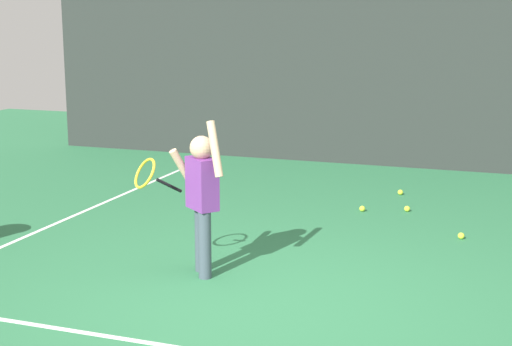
{
  "coord_description": "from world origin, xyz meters",
  "views": [
    {
      "loc": [
        1.8,
        -5.16,
        2.17
      ],
      "look_at": [
        -0.36,
        0.87,
        0.85
      ],
      "focal_mm": 53.09,
      "sensor_mm": 36.0,
      "label": 1
    }
  ],
  "objects_px": {
    "tennis_player": "(200,192)",
    "tennis_ball_3": "(400,192)",
    "tennis_ball_1": "(461,236)",
    "tennis_ball_2": "(362,209)",
    "tennis_ball_4": "(407,209)"
  },
  "relations": [
    {
      "from": "tennis_player",
      "to": "tennis_ball_3",
      "type": "distance_m",
      "value": 3.8
    },
    {
      "from": "tennis_player",
      "to": "tennis_ball_2",
      "type": "xyz_separation_m",
      "value": [
        0.86,
        2.59,
        -0.69
      ]
    },
    {
      "from": "tennis_ball_2",
      "to": "tennis_ball_3",
      "type": "relative_size",
      "value": 1.0
    },
    {
      "from": "tennis_ball_1",
      "to": "tennis_ball_4",
      "type": "height_order",
      "value": "same"
    },
    {
      "from": "tennis_ball_3",
      "to": "tennis_ball_4",
      "type": "height_order",
      "value": "same"
    },
    {
      "from": "tennis_ball_3",
      "to": "tennis_ball_1",
      "type": "bearing_deg",
      "value": -62.93
    },
    {
      "from": "tennis_player",
      "to": "tennis_ball_3",
      "type": "relative_size",
      "value": 20.46
    },
    {
      "from": "tennis_ball_4",
      "to": "tennis_ball_3",
      "type": "bearing_deg",
      "value": 104.26
    },
    {
      "from": "tennis_ball_1",
      "to": "tennis_ball_2",
      "type": "distance_m",
      "value": 1.38
    },
    {
      "from": "tennis_player",
      "to": "tennis_ball_4",
      "type": "height_order",
      "value": "tennis_player"
    },
    {
      "from": "tennis_ball_1",
      "to": "tennis_ball_4",
      "type": "xyz_separation_m",
      "value": [
        -0.67,
        0.91,
        0.0
      ]
    },
    {
      "from": "tennis_player",
      "to": "tennis_ball_1",
      "type": "relative_size",
      "value": 20.46
    },
    {
      "from": "tennis_ball_3",
      "to": "tennis_ball_4",
      "type": "distance_m",
      "value": 0.83
    },
    {
      "from": "tennis_ball_1",
      "to": "tennis_player",
      "type": "bearing_deg",
      "value": -137.65
    },
    {
      "from": "tennis_player",
      "to": "tennis_ball_2",
      "type": "bearing_deg",
      "value": 110.2
    }
  ]
}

